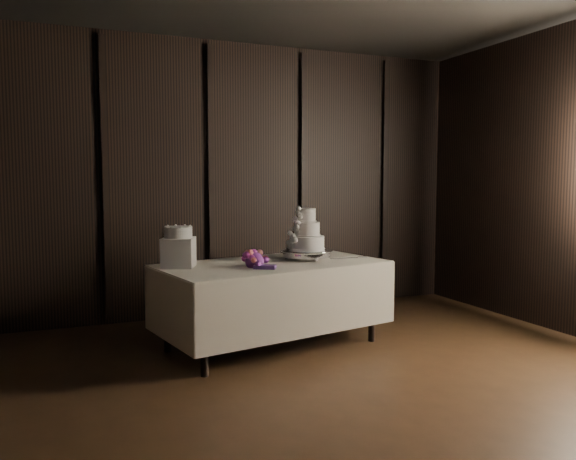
{
  "coord_description": "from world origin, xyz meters",
  "views": [
    {
      "loc": [
        -1.54,
        -2.52,
        1.5
      ],
      "look_at": [
        0.35,
        2.12,
        1.05
      ],
      "focal_mm": 35.0,
      "sensor_mm": 36.0,
      "label": 1
    }
  ],
  "objects": [
    {
      "name": "room",
      "position": [
        0.0,
        0.0,
        1.5
      ],
      "size": [
        6.08,
        7.08,
        3.08
      ],
      "color": "black",
      "rests_on": "ground"
    },
    {
      "name": "display_table",
      "position": [
        0.2,
        2.12,
        0.42
      ],
      "size": [
        2.16,
        1.41,
        0.76
      ],
      "rotation": [
        0.0,
        0.0,
        0.2
      ],
      "color": "#EEE5CE",
      "rests_on": "ground"
    },
    {
      "name": "cake_stand",
      "position": [
        0.58,
        2.21,
        0.81
      ],
      "size": [
        0.58,
        0.58,
        0.09
      ],
      "primitive_type": "cylinder",
      "rotation": [
        0.0,
        0.0,
        0.23
      ],
      "color": "silver",
      "rests_on": "display_table"
    },
    {
      "name": "wedding_cake",
      "position": [
        0.55,
        2.2,
        1.0
      ],
      "size": [
        0.36,
        0.32,
        0.39
      ],
      "rotation": [
        0.0,
        0.0,
        0.08
      ],
      "color": "white",
      "rests_on": "cake_stand"
    },
    {
      "name": "bouquet",
      "position": [
        -0.02,
        1.96,
        0.82
      ],
      "size": [
        0.45,
        0.48,
        0.19
      ],
      "primitive_type": null,
      "rotation": [
        0.0,
        0.0,
        -0.53
      ],
      "color": "#B94547",
      "rests_on": "display_table"
    },
    {
      "name": "box_pedestal",
      "position": [
        -0.62,
        2.2,
        0.89
      ],
      "size": [
        0.34,
        0.34,
        0.25
      ],
      "primitive_type": "cube",
      "rotation": [
        0.0,
        0.0,
        -0.39
      ],
      "color": "white",
      "rests_on": "display_table"
    },
    {
      "name": "small_cake",
      "position": [
        -0.62,
        2.2,
        1.06
      ],
      "size": [
        0.25,
        0.25,
        0.09
      ],
      "primitive_type": "cylinder",
      "rotation": [
        0.0,
        0.0,
        -0.05
      ],
      "color": "white",
      "rests_on": "box_pedestal"
    },
    {
      "name": "cake_knife",
      "position": [
        0.92,
        2.11,
        0.77
      ],
      "size": [
        0.37,
        0.06,
        0.01
      ],
      "primitive_type": "cube",
      "rotation": [
        0.0,
        0.0,
        -0.09
      ],
      "color": "silver",
      "rests_on": "display_table"
    }
  ]
}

